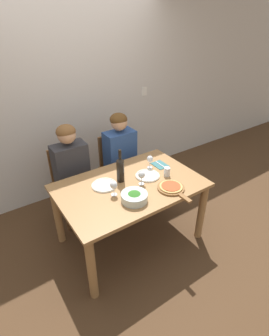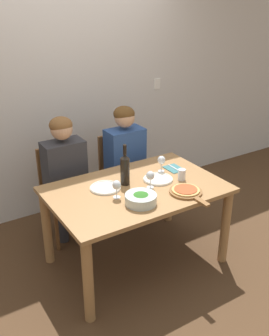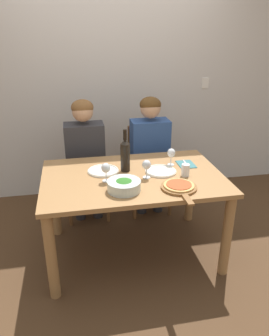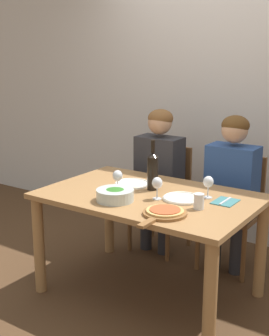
# 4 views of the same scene
# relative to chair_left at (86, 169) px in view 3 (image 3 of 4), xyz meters

# --- Properties ---
(ground_plane) EXTENTS (40.00, 40.00, 0.00)m
(ground_plane) POSITION_rel_chair_left_xyz_m (0.35, -0.79, -0.49)
(ground_plane) COLOR #4C331E
(back_wall) EXTENTS (10.00, 0.06, 2.70)m
(back_wall) POSITION_rel_chair_left_xyz_m (0.35, 0.52, 0.86)
(back_wall) COLOR silver
(back_wall) RESTS_ON ground
(dining_table) EXTENTS (1.45, 0.94, 0.75)m
(dining_table) POSITION_rel_chair_left_xyz_m (0.35, -0.79, 0.14)
(dining_table) COLOR #9E7042
(dining_table) RESTS_ON ground
(chair_left) EXTENTS (0.42, 0.42, 0.89)m
(chair_left) POSITION_rel_chair_left_xyz_m (0.00, 0.00, 0.00)
(chair_left) COLOR brown
(chair_left) RESTS_ON ground
(chair_right) EXTENTS (0.42, 0.42, 0.89)m
(chair_right) POSITION_rel_chair_left_xyz_m (0.66, 0.00, 0.00)
(chair_right) COLOR brown
(chair_right) RESTS_ON ground
(person_woman) EXTENTS (0.47, 0.51, 1.23)m
(person_woman) POSITION_rel_chair_left_xyz_m (-0.00, -0.11, 0.25)
(person_woman) COLOR #28282D
(person_woman) RESTS_ON ground
(person_man) EXTENTS (0.47, 0.51, 1.23)m
(person_man) POSITION_rel_chair_left_xyz_m (0.66, -0.11, 0.25)
(person_man) COLOR #28282D
(person_man) RESTS_ON ground
(wine_bottle) EXTENTS (0.08, 0.08, 0.36)m
(wine_bottle) POSITION_rel_chair_left_xyz_m (0.30, -0.68, 0.40)
(wine_bottle) COLOR black
(wine_bottle) RESTS_ON dining_table
(broccoli_bowl) EXTENTS (0.25, 0.25, 0.08)m
(broccoli_bowl) POSITION_rel_chair_left_xyz_m (0.23, -1.04, 0.30)
(broccoli_bowl) COLOR silver
(broccoli_bowl) RESTS_ON dining_table
(dinner_plate_left) EXTENTS (0.26, 0.26, 0.02)m
(dinner_plate_left) POSITION_rel_chair_left_xyz_m (0.12, -0.67, 0.26)
(dinner_plate_left) COLOR silver
(dinner_plate_left) RESTS_ON dining_table
(dinner_plate_right) EXTENTS (0.26, 0.26, 0.02)m
(dinner_plate_right) POSITION_rel_chair_left_xyz_m (0.59, -0.77, 0.26)
(dinner_plate_right) COLOR silver
(dinner_plate_right) RESTS_ON dining_table
(pizza_on_board) EXTENTS (0.27, 0.41, 0.04)m
(pizza_on_board) POSITION_rel_chair_left_xyz_m (0.64, -1.09, 0.27)
(pizza_on_board) COLOR brown
(pizza_on_board) RESTS_ON dining_table
(wine_glass_left) EXTENTS (0.07, 0.07, 0.15)m
(wine_glass_left) POSITION_rel_chair_left_xyz_m (0.12, -0.85, 0.36)
(wine_glass_left) COLOR silver
(wine_glass_left) RESTS_ON dining_table
(wine_glass_right) EXTENTS (0.07, 0.07, 0.15)m
(wine_glass_right) POSITION_rel_chair_left_xyz_m (0.71, -0.64, 0.36)
(wine_glass_right) COLOR silver
(wine_glass_right) RESTS_ON dining_table
(wine_glass_centre) EXTENTS (0.07, 0.07, 0.15)m
(wine_glass_centre) POSITION_rel_chair_left_xyz_m (0.45, -0.85, 0.36)
(wine_glass_centre) COLOR silver
(wine_glass_centre) RESTS_ON dining_table
(water_tumbler) EXTENTS (0.07, 0.07, 0.10)m
(water_tumbler) POSITION_rel_chair_left_xyz_m (0.76, -0.87, 0.30)
(water_tumbler) COLOR silver
(water_tumbler) RESTS_ON dining_table
(fork_on_napkin) EXTENTS (0.14, 0.18, 0.01)m
(fork_on_napkin) POSITION_rel_chair_left_xyz_m (0.85, -0.66, 0.26)
(fork_on_napkin) COLOR #387075
(fork_on_napkin) RESTS_ON dining_table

